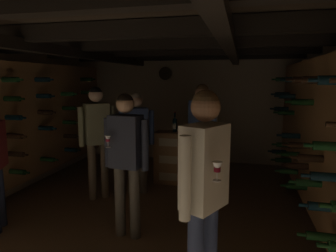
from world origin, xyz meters
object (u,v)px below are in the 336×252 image
Objects in this scene: person_guest_far_left at (97,132)px; person_host_center at (126,152)px; display_bottle at (175,124)px; person_guest_far_right at (202,129)px; person_guest_rear_center at (137,134)px; wine_crate_stack at (170,157)px; person_guest_near_right at (204,182)px.

person_host_center is at bearing -49.05° from person_guest_far_left.
display_bottle is 0.20× the size of person_guest_far_right.
wine_crate_stack is at bearing 58.07° from person_guest_rear_center.
person_host_center is 1.37m from person_guest_near_right.
person_guest_far_right is 1.56m from person_guest_far_left.
person_host_center is at bearing -115.80° from person_guest_far_right.
person_host_center is 0.98× the size of person_guest_far_left.
person_host_center is 0.95× the size of person_guest_far_right.
display_bottle is (0.07, 0.03, 0.59)m from wine_crate_stack.
person_guest_far_right is (0.61, -0.55, 0.61)m from wine_crate_stack.
display_bottle is 0.79m from person_guest_far_right.
person_guest_rear_center is at bearing 120.33° from person_guest_near_right.
person_guest_rear_center is 0.92× the size of person_guest_near_right.
person_guest_rear_center reaches higher than wine_crate_stack.
person_guest_far_right is at bearing -41.94° from wine_crate_stack.
person_guest_far_right is (0.54, -0.58, 0.02)m from display_bottle.
wine_crate_stack is 0.53× the size of person_guest_far_left.
display_bottle is at bearing 133.05° from person_guest_far_right.
person_guest_far_right reaches higher than person_guest_near_right.
person_host_center is at bearing -75.57° from person_guest_rear_center.
person_guest_far_right is at bearing 64.20° from person_host_center.
person_host_center reaches higher than wine_crate_stack.
person_guest_near_right reaches higher than person_host_center.
person_guest_near_right is at bearing -46.50° from person_guest_far_left.
display_bottle is 1.95m from person_host_center.
person_guest_near_right is at bearing -44.11° from person_host_center.
person_host_center is 0.95× the size of person_guest_near_right.
person_guest_far_right is 1.03× the size of person_guest_far_left.
person_host_center reaches higher than display_bottle.
wine_crate_stack is 0.56× the size of person_guest_rear_center.
display_bottle is at bearing 106.48° from person_guest_near_right.
person_guest_rear_center is at bearing 33.33° from person_guest_far_left.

